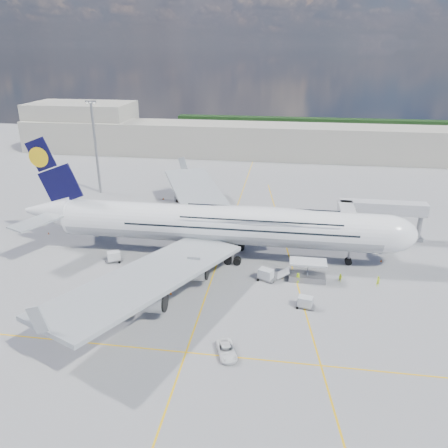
# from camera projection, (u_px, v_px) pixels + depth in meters

# --- Properties ---
(ground) EXTENTS (300.00, 300.00, 0.00)m
(ground) POSITION_uv_depth(u_px,v_px,m) (211.00, 280.00, 78.24)
(ground) COLOR gray
(ground) RESTS_ON ground
(taxi_line_main) EXTENTS (0.25, 220.00, 0.01)m
(taxi_line_main) POSITION_uv_depth(u_px,v_px,m) (211.00, 280.00, 78.24)
(taxi_line_main) COLOR #F0B50C
(taxi_line_main) RESTS_ON ground
(taxi_line_cross) EXTENTS (120.00, 0.25, 0.01)m
(taxi_line_cross) POSITION_uv_depth(u_px,v_px,m) (186.00, 352.00, 59.94)
(taxi_line_cross) COLOR #F0B50C
(taxi_line_cross) RESTS_ON ground
(taxi_line_diag) EXTENTS (14.16, 99.06, 0.01)m
(taxi_line_diag) POSITION_uv_depth(u_px,v_px,m) (290.00, 260.00, 85.49)
(taxi_line_diag) COLOR #F0B50C
(taxi_line_diag) RESTS_ON ground
(airliner) EXTENTS (77.26, 79.15, 23.71)m
(airliner) POSITION_uv_depth(u_px,v_px,m) (221.00, 224.00, 84.74)
(airliner) COLOR white
(airliner) RESTS_ON ground
(jet_bridge) EXTENTS (18.80, 12.10, 8.50)m
(jet_bridge) POSITION_uv_depth(u_px,v_px,m) (369.00, 212.00, 90.75)
(jet_bridge) COLOR #B7B7BC
(jet_bridge) RESTS_ON ground
(cargo_loader) EXTENTS (8.53, 3.20, 3.67)m
(cargo_loader) POSITION_uv_depth(u_px,v_px,m) (306.00, 273.00, 78.14)
(cargo_loader) COLOR silver
(cargo_loader) RESTS_ON ground
(light_mast) EXTENTS (3.00, 0.70, 25.50)m
(light_mast) POSITION_uv_depth(u_px,v_px,m) (96.00, 147.00, 119.79)
(light_mast) COLOR gray
(light_mast) RESTS_ON ground
(terminal) EXTENTS (180.00, 16.00, 12.00)m
(terminal) POSITION_uv_depth(u_px,v_px,m) (255.00, 141.00, 162.87)
(terminal) COLOR #B2AD9E
(terminal) RESTS_ON ground
(hangar) EXTENTS (40.00, 22.00, 18.00)m
(hangar) POSITION_uv_depth(u_px,v_px,m) (83.00, 126.00, 175.77)
(hangar) COLOR #B2AD9E
(hangar) RESTS_ON ground
(tree_line) EXTENTS (160.00, 6.00, 8.00)m
(tree_line) POSITION_uv_depth(u_px,v_px,m) (350.00, 128.00, 199.38)
(tree_line) COLOR #193814
(tree_line) RESTS_ON ground
(dolly_row_a) EXTENTS (3.42, 1.95, 2.11)m
(dolly_row_a) POSITION_uv_depth(u_px,v_px,m) (113.00, 310.00, 67.49)
(dolly_row_a) COLOR gray
(dolly_row_a) RESTS_ON ground
(dolly_row_b) EXTENTS (3.23, 2.11, 1.89)m
(dolly_row_b) POSITION_uv_depth(u_px,v_px,m) (166.00, 278.00, 77.07)
(dolly_row_b) COLOR gray
(dolly_row_b) RESTS_ON ground
(dolly_row_c) EXTENTS (2.98, 2.27, 1.68)m
(dolly_row_c) POSITION_uv_depth(u_px,v_px,m) (153.00, 287.00, 74.37)
(dolly_row_c) COLOR gray
(dolly_row_c) RESTS_ON ground
(dolly_back) EXTENTS (3.67, 3.05, 2.05)m
(dolly_back) POSITION_uv_depth(u_px,v_px,m) (114.00, 256.00, 84.69)
(dolly_back) COLOR gray
(dolly_back) RESTS_ON ground
(dolly_nose_far) EXTENTS (3.36, 2.26, 1.95)m
(dolly_nose_far) POSITION_uv_depth(u_px,v_px,m) (305.00, 302.00, 69.78)
(dolly_nose_far) COLOR gray
(dolly_nose_far) RESTS_ON ground
(dolly_nose_near) EXTENTS (3.81, 3.05, 2.13)m
(dolly_nose_near) POSITION_uv_depth(u_px,v_px,m) (266.00, 274.00, 77.97)
(dolly_nose_near) COLOR gray
(dolly_nose_near) RESTS_ON ground
(baggage_tug) EXTENTS (2.83, 1.72, 1.65)m
(baggage_tug) POSITION_uv_depth(u_px,v_px,m) (123.00, 296.00, 72.04)
(baggage_tug) COLOR silver
(baggage_tug) RESTS_ON ground
(catering_truck_inner) EXTENTS (6.22, 3.79, 3.46)m
(catering_truck_inner) POSITION_uv_depth(u_px,v_px,m) (212.00, 229.00, 95.96)
(catering_truck_inner) COLOR gray
(catering_truck_inner) RESTS_ON ground
(catering_truck_outer) EXTENTS (6.70, 3.54, 3.80)m
(catering_truck_outer) POSITION_uv_depth(u_px,v_px,m) (186.00, 196.00, 116.35)
(catering_truck_outer) COLOR gray
(catering_truck_outer) RESTS_ON ground
(service_van) EXTENTS (3.83, 5.43, 1.38)m
(service_van) POSITION_uv_depth(u_px,v_px,m) (226.00, 351.00, 59.23)
(service_van) COLOR white
(service_van) RESTS_ON ground
(crew_nose) EXTENTS (0.84, 0.74, 1.93)m
(crew_nose) POSITION_uv_depth(u_px,v_px,m) (378.00, 281.00, 76.05)
(crew_nose) COLOR #C3DB17
(crew_nose) RESTS_ON ground
(crew_loader) EXTENTS (0.96, 0.91, 1.56)m
(crew_loader) POSITION_uv_depth(u_px,v_px,m) (340.00, 278.00, 77.53)
(crew_loader) COLOR #C9E317
(crew_loader) RESTS_ON ground
(crew_wing) EXTENTS (0.76, 1.07, 1.68)m
(crew_wing) POSITION_uv_depth(u_px,v_px,m) (155.00, 296.00, 71.85)
(crew_wing) COLOR #9BEB18
(crew_wing) RESTS_ON ground
(crew_van) EXTENTS (1.09, 1.07, 1.90)m
(crew_van) POSITION_uv_depth(u_px,v_px,m) (298.00, 278.00, 77.22)
(crew_van) COLOR #B2DC17
(crew_van) RESTS_ON ground
(crew_tug) EXTENTS (1.20, 0.87, 1.67)m
(crew_tug) POSITION_uv_depth(u_px,v_px,m) (152.00, 282.00, 76.22)
(crew_tug) COLOR #CEFF1A
(crew_tug) RESTS_ON ground
(cone_nose) EXTENTS (0.38, 0.38, 0.49)m
(cone_nose) POSITION_uv_depth(u_px,v_px,m) (381.00, 261.00, 84.92)
(cone_nose) COLOR #D75A0B
(cone_nose) RESTS_ON ground
(cone_wing_left_inner) EXTENTS (0.40, 0.40, 0.51)m
(cone_wing_left_inner) POSITION_uv_depth(u_px,v_px,m) (210.00, 232.00, 97.82)
(cone_wing_left_inner) COLOR #D75A0B
(cone_wing_left_inner) RESTS_ON ground
(cone_wing_left_outer) EXTENTS (0.47, 0.47, 0.60)m
(cone_wing_left_outer) POSITION_uv_depth(u_px,v_px,m) (163.00, 198.00, 119.16)
(cone_wing_left_outer) COLOR #D75A0B
(cone_wing_left_outer) RESTS_ON ground
(cone_wing_right_inner) EXTENTS (0.41, 0.41, 0.52)m
(cone_wing_right_inner) POSITION_uv_depth(u_px,v_px,m) (171.00, 293.00, 73.80)
(cone_wing_right_inner) COLOR #D75A0B
(cone_wing_right_inner) RESTS_ON ground
(cone_wing_right_outer) EXTENTS (0.47, 0.47, 0.60)m
(cone_wing_right_outer) POSITION_uv_depth(u_px,v_px,m) (97.00, 294.00, 73.57)
(cone_wing_right_outer) COLOR #D75A0B
(cone_wing_right_outer) RESTS_ON ground
(cone_tail) EXTENTS (0.37, 0.37, 0.48)m
(cone_tail) POSITION_uv_depth(u_px,v_px,m) (48.00, 233.00, 97.34)
(cone_tail) COLOR #D75A0B
(cone_tail) RESTS_ON ground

